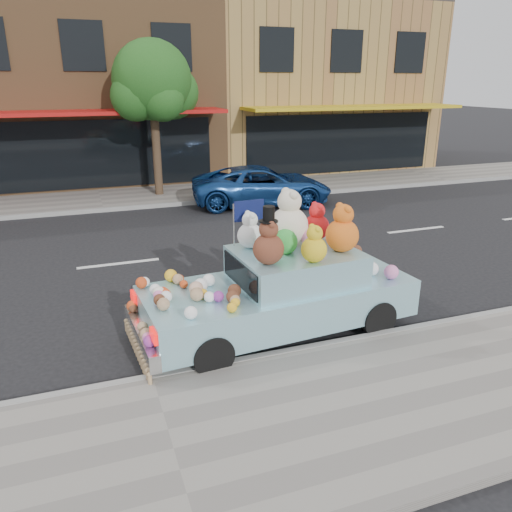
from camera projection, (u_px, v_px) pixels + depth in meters
name	position (u px, v px, depth m)	size (l,w,h in m)	color
ground	(119.00, 264.00, 11.24)	(120.00, 120.00, 0.00)	black
near_sidewalk	(174.00, 453.00, 5.45)	(60.00, 3.00, 0.12)	gray
far_sidewalk	(101.00, 200.00, 16.98)	(60.00, 3.00, 0.12)	gray
near_kerb	(153.00, 379.00, 6.78)	(60.00, 0.12, 0.13)	gray
far_kerb	(104.00, 210.00, 15.65)	(60.00, 0.12, 0.13)	gray
storefront_mid	(84.00, 87.00, 20.65)	(10.00, 9.80, 7.30)	brown
storefront_right	(303.00, 86.00, 23.84)	(10.00, 9.80, 7.30)	olive
street_tree	(153.00, 87.00, 16.47)	(3.00, 2.70, 5.22)	#38281C
car_blue	(262.00, 186.00, 16.40)	(2.11, 4.57, 1.27)	navy
art_car	(281.00, 285.00, 7.99)	(4.60, 2.06, 2.28)	black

